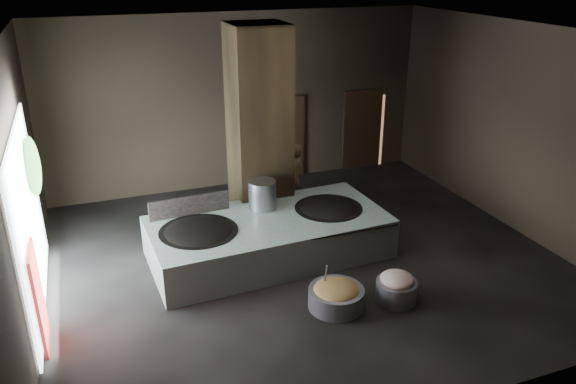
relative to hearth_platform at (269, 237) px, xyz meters
name	(u,v)px	position (x,y,z in m)	size (l,w,h in m)	color
floor	(303,260)	(0.62, -0.38, -0.47)	(10.00, 9.00, 0.10)	black
ceiling	(306,30)	(0.62, -0.38, 4.13)	(10.00, 9.00, 0.10)	black
back_wall	(239,101)	(0.62, 4.17, 1.83)	(10.00, 0.10, 4.50)	black
front_wall	(447,271)	(0.62, -4.93, 1.83)	(10.00, 0.10, 4.50)	black
left_wall	(15,191)	(-4.43, -0.38, 1.83)	(0.10, 9.00, 4.50)	black
right_wall	(518,128)	(5.67, -0.38, 1.83)	(0.10, 9.00, 4.50)	black
pillar	(259,130)	(0.32, 1.52, 1.83)	(1.20, 1.20, 4.50)	black
hearth_platform	(269,237)	(0.00, 0.00, 0.00)	(4.78, 2.29, 0.83)	#B5C9B8
platform_cap	(269,219)	(0.00, 0.00, 0.40)	(4.68, 2.24, 0.03)	black
wok_left	(199,235)	(-1.45, -0.05, 0.33)	(1.51, 1.51, 0.42)	black
wok_left_rim	(199,232)	(-1.45, -0.05, 0.40)	(1.54, 1.54, 0.05)	black
wok_right	(328,212)	(1.35, 0.05, 0.33)	(1.40, 1.40, 0.39)	black
wok_right_rim	(328,209)	(1.35, 0.05, 0.40)	(1.43, 1.43, 0.05)	black
stock_pot	(262,195)	(0.05, 0.55, 0.71)	(0.58, 0.58, 0.62)	#96979D
splash_guard	(190,206)	(-1.45, 0.75, 0.61)	(1.66, 0.06, 0.42)	black
cook	(294,178)	(1.28, 1.93, 0.43)	(0.62, 0.40, 1.69)	brown
veg_basin	(336,298)	(0.50, -2.19, -0.23)	(0.99, 0.99, 0.36)	gray
veg_fill	(336,290)	(0.50, -2.19, -0.07)	(0.81, 0.81, 0.25)	#929548
ladle	(325,277)	(0.35, -2.04, 0.13)	(0.03, 0.03, 0.78)	#96979D
meat_basin	(396,291)	(1.59, -2.40, -0.21)	(0.74, 0.74, 0.40)	gray
meat_fill	(397,279)	(1.59, -2.40, 0.03)	(0.61, 0.61, 0.23)	tan
doorway_near	(284,140)	(1.82, 4.07, 0.68)	(1.18, 0.08, 2.38)	black
doorway_near_glow	(277,141)	(1.67, 4.18, 0.63)	(0.84, 0.04, 2.00)	#8C6647
doorway_far	(362,131)	(4.22, 4.07, 0.68)	(1.18, 0.08, 2.38)	black
doorway_far_glow	(369,132)	(4.45, 4.06, 0.63)	(0.88, 0.04, 2.09)	#8C6647
left_opening	(29,221)	(-4.33, -0.18, 1.18)	(0.04, 4.20, 3.10)	white
pavilion_sliver	(39,298)	(-4.26, -1.48, 0.43)	(0.05, 0.90, 1.70)	maroon
tree_silhouette	(32,166)	(-4.23, 0.92, 1.78)	(0.28, 1.10, 1.10)	#194714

